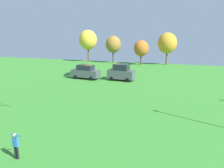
# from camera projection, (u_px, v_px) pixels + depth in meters

# --- Properties ---
(person_standing_near_foreground) EXTENTS (0.52, 0.51, 1.79)m
(person_standing_near_foreground) POSITION_uv_depth(u_px,v_px,m) (16.00, 144.00, 14.98)
(person_standing_near_foreground) COLOR black
(person_standing_near_foreground) RESTS_ON ground
(parked_car_leftmost) EXTENTS (4.86, 2.37, 2.35)m
(parked_car_leftmost) POSITION_uv_depth(u_px,v_px,m) (86.00, 72.00, 39.34)
(parked_car_leftmost) COLOR #4C5156
(parked_car_leftmost) RESTS_ON ground
(parked_car_second_from_left) EXTENTS (4.44, 2.38, 2.67)m
(parked_car_second_from_left) POSITION_uv_depth(u_px,v_px,m) (121.00, 73.00, 38.03)
(parked_car_second_from_left) COLOR #4C5156
(parked_car_second_from_left) RESTS_ON ground
(treeline_tree_0) EXTENTS (4.48, 4.48, 7.94)m
(treeline_tree_0) POSITION_uv_depth(u_px,v_px,m) (88.00, 40.00, 59.18)
(treeline_tree_0) COLOR brown
(treeline_tree_0) RESTS_ON ground
(treeline_tree_1) EXTENTS (3.72, 3.72, 6.53)m
(treeline_tree_1) POSITION_uv_depth(u_px,v_px,m) (113.00, 44.00, 57.30)
(treeline_tree_1) COLOR brown
(treeline_tree_1) RESTS_ON ground
(treeline_tree_2) EXTENTS (3.35, 3.35, 5.67)m
(treeline_tree_2) POSITION_uv_depth(u_px,v_px,m) (141.00, 48.00, 53.98)
(treeline_tree_2) COLOR brown
(treeline_tree_2) RESTS_ON ground
(treeline_tree_3) EXTENTS (4.31, 4.31, 7.36)m
(treeline_tree_3) POSITION_uv_depth(u_px,v_px,m) (167.00, 43.00, 53.97)
(treeline_tree_3) COLOR brown
(treeline_tree_3) RESTS_ON ground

